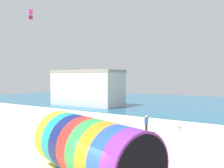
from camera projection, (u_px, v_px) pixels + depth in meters
The scene contains 4 objects.
giant_inflatable_tube at pixel (92, 149), 13.42m from camera, with size 8.41×5.53×3.29m.
kite_magenta_box at pixel (31, 15), 19.24m from camera, with size 0.35×0.35×0.76m.
bystander_near_water at pixel (146, 124), 24.32m from camera, with size 0.42×0.39×1.77m.
promenade_building at pixel (87, 88), 46.91m from camera, with size 13.67×6.00×6.72m.
Camera 1 is at (6.96, -8.65, 5.59)m, focal length 40.00 mm.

